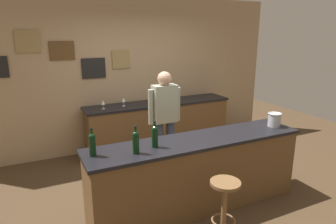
{
  "coord_description": "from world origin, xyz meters",
  "views": [
    {
      "loc": [
        -1.8,
        -3.3,
        2.18
      ],
      "look_at": [
        0.01,
        0.45,
        1.05
      ],
      "focal_mm": 31.86,
      "sensor_mm": 36.0,
      "label": 1
    }
  ],
  "objects_px": {
    "bar_stool": "(224,200)",
    "ice_bucket": "(274,119)",
    "wine_bottle_b": "(136,141)",
    "wine_glass_b": "(123,100)",
    "wine_bottle_a": "(92,144)",
    "wine_glass_a": "(103,103)",
    "bartender": "(165,117)",
    "wine_bottle_c": "(155,136)"
  },
  "relations": [
    {
      "from": "bartender",
      "to": "bar_stool",
      "type": "xyz_separation_m",
      "value": [
        -0.08,
        -1.66,
        -0.48
      ]
    },
    {
      "from": "wine_glass_a",
      "to": "wine_glass_b",
      "type": "distance_m",
      "value": 0.38
    },
    {
      "from": "wine_glass_b",
      "to": "wine_bottle_b",
      "type": "bearing_deg",
      "value": -104.17
    },
    {
      "from": "bartender",
      "to": "wine_glass_b",
      "type": "height_order",
      "value": "bartender"
    },
    {
      "from": "wine_glass_a",
      "to": "wine_glass_b",
      "type": "xyz_separation_m",
      "value": [
        0.37,
        0.05,
        0.0
      ]
    },
    {
      "from": "wine_bottle_b",
      "to": "wine_glass_a",
      "type": "bearing_deg",
      "value": 85.51
    },
    {
      "from": "wine_bottle_b",
      "to": "wine_glass_b",
      "type": "distance_m",
      "value": 2.2
    },
    {
      "from": "wine_bottle_a",
      "to": "wine_bottle_b",
      "type": "relative_size",
      "value": 1.0
    },
    {
      "from": "bartender",
      "to": "wine_bottle_b",
      "type": "height_order",
      "value": "bartender"
    },
    {
      "from": "wine_glass_a",
      "to": "wine_bottle_a",
      "type": "bearing_deg",
      "value": -106.88
    },
    {
      "from": "wine_bottle_a",
      "to": "ice_bucket",
      "type": "bearing_deg",
      "value": -1.57
    },
    {
      "from": "ice_bucket",
      "to": "wine_bottle_a",
      "type": "bearing_deg",
      "value": 178.43
    },
    {
      "from": "wine_bottle_a",
      "to": "wine_bottle_b",
      "type": "distance_m",
      "value": 0.45
    },
    {
      "from": "bartender",
      "to": "wine_glass_a",
      "type": "bearing_deg",
      "value": 124.39
    },
    {
      "from": "bar_stool",
      "to": "ice_bucket",
      "type": "relative_size",
      "value": 3.62
    },
    {
      "from": "bar_stool",
      "to": "wine_bottle_a",
      "type": "distance_m",
      "value": 1.51
    },
    {
      "from": "wine_bottle_a",
      "to": "wine_glass_a",
      "type": "distance_m",
      "value": 2.05
    },
    {
      "from": "wine_bottle_a",
      "to": "wine_glass_a",
      "type": "height_order",
      "value": "wine_bottle_a"
    },
    {
      "from": "bartender",
      "to": "ice_bucket",
      "type": "height_order",
      "value": "bartender"
    },
    {
      "from": "wine_glass_a",
      "to": "ice_bucket",
      "type": "bearing_deg",
      "value": -47.39
    },
    {
      "from": "bartender",
      "to": "wine_bottle_c",
      "type": "height_order",
      "value": "bartender"
    },
    {
      "from": "wine_bottle_b",
      "to": "bar_stool",
      "type": "bearing_deg",
      "value": -36.7
    },
    {
      "from": "wine_bottle_a",
      "to": "wine_glass_b",
      "type": "relative_size",
      "value": 1.97
    },
    {
      "from": "wine_glass_a",
      "to": "wine_glass_b",
      "type": "bearing_deg",
      "value": 7.22
    },
    {
      "from": "bar_stool",
      "to": "wine_bottle_c",
      "type": "height_order",
      "value": "wine_bottle_c"
    },
    {
      "from": "bar_stool",
      "to": "wine_glass_b",
      "type": "bearing_deg",
      "value": 94.78
    },
    {
      "from": "ice_bucket",
      "to": "wine_bottle_b",
      "type": "bearing_deg",
      "value": -178.25
    },
    {
      "from": "wine_glass_a",
      "to": "bar_stool",
      "type": "bearing_deg",
      "value": -77.25
    },
    {
      "from": "wine_glass_b",
      "to": "bartender",
      "type": "bearing_deg",
      "value": -73.56
    },
    {
      "from": "wine_bottle_a",
      "to": "wine_bottle_b",
      "type": "xyz_separation_m",
      "value": [
        0.43,
        -0.13,
        0.0
      ]
    },
    {
      "from": "wine_bottle_c",
      "to": "wine_bottle_b",
      "type": "bearing_deg",
      "value": -163.89
    },
    {
      "from": "wine_bottle_c",
      "to": "ice_bucket",
      "type": "height_order",
      "value": "wine_bottle_c"
    },
    {
      "from": "wine_bottle_a",
      "to": "wine_bottle_c",
      "type": "xyz_separation_m",
      "value": [
        0.68,
        -0.06,
        0.0
      ]
    },
    {
      "from": "bar_stool",
      "to": "ice_bucket",
      "type": "bearing_deg",
      "value": 26.63
    },
    {
      "from": "ice_bucket",
      "to": "wine_glass_a",
      "type": "xyz_separation_m",
      "value": [
        -1.86,
        2.02,
        -0.01
      ]
    },
    {
      "from": "bar_stool",
      "to": "wine_glass_a",
      "type": "relative_size",
      "value": 4.39
    },
    {
      "from": "bar_stool",
      "to": "wine_glass_a",
      "type": "xyz_separation_m",
      "value": [
        -0.6,
        2.66,
        0.55
      ]
    },
    {
      "from": "wine_bottle_a",
      "to": "wine_bottle_c",
      "type": "relative_size",
      "value": 1.0
    },
    {
      "from": "bartender",
      "to": "wine_bottle_a",
      "type": "relative_size",
      "value": 5.29
    },
    {
      "from": "bar_stool",
      "to": "wine_bottle_b",
      "type": "relative_size",
      "value": 2.22
    },
    {
      "from": "wine_bottle_c",
      "to": "wine_glass_a",
      "type": "height_order",
      "value": "wine_bottle_c"
    },
    {
      "from": "wine_bottle_b",
      "to": "wine_glass_b",
      "type": "xyz_separation_m",
      "value": [
        0.54,
        2.13,
        -0.05
      ]
    }
  ]
}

